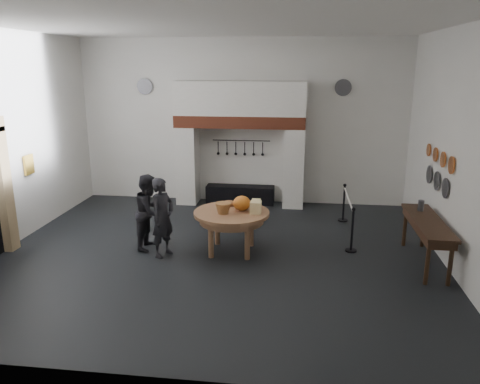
# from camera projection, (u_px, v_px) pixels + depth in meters

# --- Properties ---
(floor) EXTENTS (9.00, 8.00, 0.02)m
(floor) POSITION_uv_depth(u_px,v_px,m) (218.00, 254.00, 9.67)
(floor) COLOR black
(floor) RESTS_ON ground
(ceiling) EXTENTS (9.00, 8.00, 0.02)m
(ceiling) POSITION_uv_depth(u_px,v_px,m) (215.00, 24.00, 8.48)
(ceiling) COLOR silver
(ceiling) RESTS_ON wall_back
(wall_back) EXTENTS (9.00, 0.02, 4.50)m
(wall_back) POSITION_uv_depth(u_px,v_px,m) (242.00, 122.00, 12.90)
(wall_back) COLOR silver
(wall_back) RESTS_ON floor
(wall_front) EXTENTS (9.00, 0.02, 4.50)m
(wall_front) POSITION_uv_depth(u_px,v_px,m) (154.00, 206.00, 5.25)
(wall_front) COLOR silver
(wall_front) RESTS_ON floor
(wall_left) EXTENTS (0.02, 8.00, 4.50)m
(wall_left) POSITION_uv_depth(u_px,v_px,m) (1.00, 142.00, 9.62)
(wall_left) COLOR silver
(wall_left) RESTS_ON floor
(wall_right) EXTENTS (0.02, 8.00, 4.50)m
(wall_right) POSITION_uv_depth(u_px,v_px,m) (459.00, 151.00, 8.53)
(wall_right) COLOR silver
(wall_right) RESTS_ON floor
(chimney_pier_left) EXTENTS (0.55, 0.70, 2.15)m
(chimney_pier_left) POSITION_uv_depth(u_px,v_px,m) (188.00, 165.00, 13.06)
(chimney_pier_left) COLOR silver
(chimney_pier_left) RESTS_ON floor
(chimney_pier_right) EXTENTS (0.55, 0.70, 2.15)m
(chimney_pier_right) POSITION_uv_depth(u_px,v_px,m) (294.00, 168.00, 12.70)
(chimney_pier_right) COLOR silver
(chimney_pier_right) RESTS_ON floor
(hearth_brick_band) EXTENTS (3.50, 0.72, 0.32)m
(hearth_brick_band) POSITION_uv_depth(u_px,v_px,m) (240.00, 121.00, 12.55)
(hearth_brick_band) COLOR #9E442B
(hearth_brick_band) RESTS_ON chimney_pier_left
(chimney_hood) EXTENTS (3.50, 0.70, 0.90)m
(chimney_hood) POSITION_uv_depth(u_px,v_px,m) (240.00, 98.00, 12.39)
(chimney_hood) COLOR silver
(chimney_hood) RESTS_ON hearth_brick_band
(iron_range) EXTENTS (1.90, 0.45, 0.50)m
(iron_range) POSITION_uv_depth(u_px,v_px,m) (240.00, 194.00, 13.16)
(iron_range) COLOR black
(iron_range) RESTS_ON floor
(utensil_rail) EXTENTS (1.60, 0.02, 0.02)m
(utensil_rail) POSITION_uv_depth(u_px,v_px,m) (241.00, 141.00, 12.96)
(utensil_rail) COLOR black
(utensil_rail) RESTS_ON wall_back
(door_jamb_far) EXTENTS (0.22, 0.30, 2.60)m
(door_jamb_far) POSITION_uv_depth(u_px,v_px,m) (4.00, 190.00, 9.57)
(door_jamb_far) COLOR tan
(door_jamb_far) RESTS_ON floor
(wall_plaque) EXTENTS (0.05, 0.34, 0.44)m
(wall_plaque) POSITION_uv_depth(u_px,v_px,m) (29.00, 165.00, 10.55)
(wall_plaque) COLOR gold
(wall_plaque) RESTS_ON wall_left
(work_table) EXTENTS (1.78, 1.78, 0.07)m
(work_table) POSITION_uv_depth(u_px,v_px,m) (232.00, 213.00, 9.58)
(work_table) COLOR #A6764E
(work_table) RESTS_ON floor
(pumpkin) EXTENTS (0.36, 0.36, 0.31)m
(pumpkin) POSITION_uv_depth(u_px,v_px,m) (242.00, 203.00, 9.60)
(pumpkin) COLOR orange
(pumpkin) RESTS_ON work_table
(cheese_block_big) EXTENTS (0.22, 0.22, 0.24)m
(cheese_block_big) POSITION_uv_depth(u_px,v_px,m) (256.00, 208.00, 9.43)
(cheese_block_big) COLOR #EACD8C
(cheese_block_big) RESTS_ON work_table
(cheese_block_small) EXTENTS (0.18, 0.18, 0.20)m
(cheese_block_small) POSITION_uv_depth(u_px,v_px,m) (256.00, 204.00, 9.73)
(cheese_block_small) COLOR #ECD38D
(cheese_block_small) RESTS_ON work_table
(wicker_basket) EXTENTS (0.37, 0.37, 0.22)m
(wicker_basket) POSITION_uv_depth(u_px,v_px,m) (223.00, 208.00, 9.42)
(wicker_basket) COLOR #A1673B
(wicker_basket) RESTS_ON work_table
(bread_loaf) EXTENTS (0.31, 0.18, 0.13)m
(bread_loaf) POSITION_uv_depth(u_px,v_px,m) (229.00, 203.00, 9.90)
(bread_loaf) COLOR #A5603A
(bread_loaf) RESTS_ON work_table
(visitor_near) EXTENTS (0.61, 0.70, 1.63)m
(visitor_near) POSITION_uv_depth(u_px,v_px,m) (163.00, 217.00, 9.39)
(visitor_near) COLOR black
(visitor_near) RESTS_ON floor
(visitor_far) EXTENTS (0.66, 0.82, 1.60)m
(visitor_far) POSITION_uv_depth(u_px,v_px,m) (150.00, 211.00, 9.83)
(visitor_far) COLOR black
(visitor_far) RESTS_ON floor
(side_table) EXTENTS (0.55, 2.20, 0.06)m
(side_table) POSITION_uv_depth(u_px,v_px,m) (428.00, 222.00, 8.97)
(side_table) COLOR #372014
(side_table) RESTS_ON floor
(pewter_jug) EXTENTS (0.12, 0.12, 0.22)m
(pewter_jug) POSITION_uv_depth(u_px,v_px,m) (421.00, 206.00, 9.51)
(pewter_jug) COLOR #49494E
(pewter_jug) RESTS_ON side_table
(copper_pan_a) EXTENTS (0.03, 0.34, 0.34)m
(copper_pan_a) POSITION_uv_depth(u_px,v_px,m) (451.00, 165.00, 8.80)
(copper_pan_a) COLOR #C6662D
(copper_pan_a) RESTS_ON wall_right
(copper_pan_b) EXTENTS (0.03, 0.32, 0.32)m
(copper_pan_b) POSITION_uv_depth(u_px,v_px,m) (443.00, 160.00, 9.33)
(copper_pan_b) COLOR #C6662D
(copper_pan_b) RESTS_ON wall_right
(copper_pan_c) EXTENTS (0.03, 0.30, 0.30)m
(copper_pan_c) POSITION_uv_depth(u_px,v_px,m) (435.00, 154.00, 9.86)
(copper_pan_c) COLOR #C6662D
(copper_pan_c) RESTS_ON wall_right
(copper_pan_d) EXTENTS (0.03, 0.28, 0.28)m
(copper_pan_d) POSITION_uv_depth(u_px,v_px,m) (429.00, 150.00, 10.38)
(copper_pan_d) COLOR #C6662D
(copper_pan_d) RESTS_ON wall_right
(pewter_plate_left) EXTENTS (0.03, 0.40, 0.40)m
(pewter_plate_left) POSITION_uv_depth(u_px,v_px,m) (445.00, 188.00, 9.13)
(pewter_plate_left) COLOR #4C4C51
(pewter_plate_left) RESTS_ON wall_right
(pewter_plate_mid) EXTENTS (0.03, 0.40, 0.40)m
(pewter_plate_mid) POSITION_uv_depth(u_px,v_px,m) (437.00, 181.00, 9.70)
(pewter_plate_mid) COLOR #4C4C51
(pewter_plate_mid) RESTS_ON wall_right
(pewter_plate_right) EXTENTS (0.03, 0.40, 0.40)m
(pewter_plate_right) POSITION_uv_depth(u_px,v_px,m) (429.00, 174.00, 10.27)
(pewter_plate_right) COLOR #4C4C51
(pewter_plate_right) RESTS_ON wall_right
(pewter_plate_back_left) EXTENTS (0.44, 0.03, 0.44)m
(pewter_plate_back_left) POSITION_uv_depth(u_px,v_px,m) (145.00, 86.00, 12.94)
(pewter_plate_back_left) COLOR #4C4C51
(pewter_plate_back_left) RESTS_ON wall_back
(pewter_plate_back_right) EXTENTS (0.44, 0.03, 0.44)m
(pewter_plate_back_right) POSITION_uv_depth(u_px,v_px,m) (343.00, 88.00, 12.29)
(pewter_plate_back_right) COLOR #4C4C51
(pewter_plate_back_right) RESTS_ON wall_back
(barrier_post_near) EXTENTS (0.05, 0.05, 0.90)m
(barrier_post_near) POSITION_uv_depth(u_px,v_px,m) (352.00, 231.00, 9.69)
(barrier_post_near) COLOR black
(barrier_post_near) RESTS_ON floor
(barrier_post_far) EXTENTS (0.05, 0.05, 0.90)m
(barrier_post_far) POSITION_uv_depth(u_px,v_px,m) (344.00, 204.00, 11.60)
(barrier_post_far) COLOR black
(barrier_post_far) RESTS_ON floor
(barrier_rope) EXTENTS (0.04, 2.00, 0.04)m
(barrier_rope) POSITION_uv_depth(u_px,v_px,m) (349.00, 199.00, 10.54)
(barrier_rope) COLOR silver
(barrier_rope) RESTS_ON barrier_post_near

